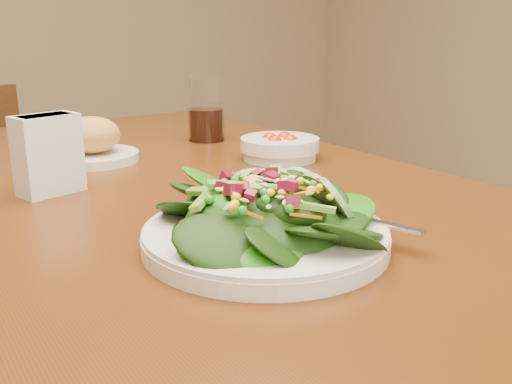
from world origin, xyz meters
TOP-DOWN VIEW (x-y plane):
  - dining_table at (0.00, 0.00)m, footprint 0.90×1.40m
  - salad_plate at (-0.01, -0.36)m, footprint 0.29×0.29m
  - bread_plate at (-0.05, 0.19)m, footprint 0.17×0.17m
  - tomato_bowl at (0.26, 0.00)m, footprint 0.15×0.15m
  - drinking_glass at (0.24, 0.26)m, footprint 0.08×0.08m
  - napkin_holder at (-0.17, 0.01)m, footprint 0.11×0.08m

SIDE VIEW (x-z plane):
  - dining_table at x=0.00m, z-range 0.27..1.02m
  - tomato_bowl at x=0.26m, z-range 0.75..0.80m
  - salad_plate at x=-0.01m, z-range 0.74..0.82m
  - bread_plate at x=-0.05m, z-range 0.74..0.83m
  - drinking_glass at x=0.24m, z-range 0.74..0.88m
  - napkin_holder at x=-0.17m, z-range 0.75..0.88m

